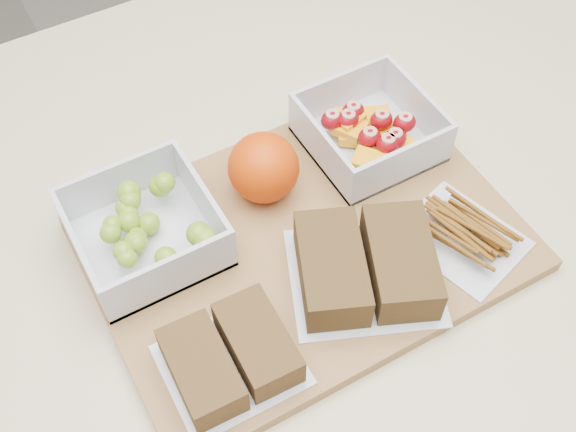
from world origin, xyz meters
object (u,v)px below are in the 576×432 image
fruit_container (369,132)px  sandwich_bag_left (230,357)px  pretzel_bag (463,232)px  grape_container (147,228)px  orange (263,168)px  sandwich_bag_center (366,266)px  cutting_board (305,243)px

fruit_container → sandwich_bag_left: (-0.25, -0.16, -0.00)m
sandwich_bag_left → pretzel_bag: 0.27m
grape_container → orange: size_ratio=1.81×
grape_container → sandwich_bag_left: grape_container is taller
orange → sandwich_bag_center: size_ratio=0.41×
orange → pretzel_bag: orange is taller
sandwich_bag_left → sandwich_bag_center: 0.16m
cutting_board → fruit_container: bearing=31.2°
cutting_board → pretzel_bag: size_ratio=3.04×
fruit_container → orange: orange is taller
cutting_board → sandwich_bag_left: bearing=-145.6°
orange → sandwich_bag_center: 0.15m
cutting_board → sandwich_bag_left: size_ratio=3.48×
sandwich_bag_left → orange: bearing=53.0°
fruit_container → orange: bearing=179.9°
grape_container → fruit_container: grape_container is taller
orange → cutting_board: bearing=-85.9°
sandwich_bag_left → grape_container: bearing=93.6°
sandwich_bag_left → sandwich_bag_center: sandwich_bag_center is taller
grape_container → pretzel_bag: 0.32m
fruit_container → sandwich_bag_left: bearing=-147.4°
sandwich_bag_center → orange: bearing=102.6°
pretzel_bag → sandwich_bag_left: bearing=-178.3°
grape_container → pretzel_bag: bearing=-29.1°
cutting_board → fruit_container: fruit_container is taller
grape_container → sandwich_bag_left: 0.16m
fruit_container → pretzel_bag: 0.16m
fruit_container → pretzel_bag: fruit_container is taller
pretzel_bag → sandwich_bag_center: bearing=174.6°
cutting_board → sandwich_bag_center: size_ratio=2.30×
fruit_container → sandwich_bag_center: bearing=-124.5°
fruit_container → sandwich_bag_left: fruit_container is taller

